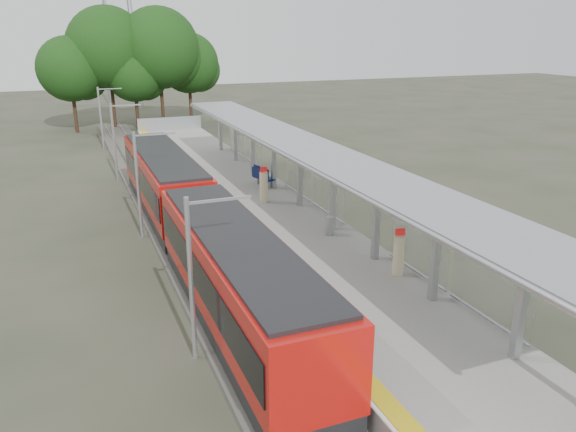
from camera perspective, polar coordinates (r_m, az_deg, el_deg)
The scene contains 13 objects.
trackbed at distance 30.78m, azimuth -11.52°, elevation -0.82°, with size 3.00×70.00×0.24m, color #59544C.
platform at distance 31.69m, azimuth -3.57°, elevation 0.81°, with size 6.00×50.00×1.00m, color gray.
tactile_strip at distance 30.87m, azimuth -8.08°, elevation 1.18°, with size 0.60×50.00×0.02m, color gold.
end_fence at distance 55.13m, azimuth -11.92°, elevation 9.19°, with size 6.00×0.10×1.20m, color #9EA0A5.
train at distance 25.56m, azimuth -9.71°, elevation -0.12°, with size 2.74×27.60×3.62m.
canopy at distance 27.84m, azimuth 1.94°, elevation 6.25°, with size 3.27×38.00×3.66m.
tree_cluster at distance 62.49m, azimuth -15.39°, elevation 15.42°, with size 19.02×10.27×12.48m.
catenary_masts at distance 28.80m, azimuth -14.85°, elevation 3.42°, with size 2.08×48.16×5.40m.
bench_mid at distance 34.07m, azimuth -2.67°, elevation 3.97°, with size 0.96×1.68×1.10m.
bench_far at distance 34.27m, azimuth -2.54°, elevation 4.13°, with size 0.85×1.78×1.17m.
info_pillar_near at distance 22.04m, azimuth 11.18°, elevation -3.89°, with size 0.43×0.43×1.91m.
info_pillar_far at distance 30.82m, azimuth -2.48°, elevation 2.97°, with size 0.45×0.45×2.00m.
litter_bin at distance 26.01m, azimuth 4.26°, elevation -1.01°, with size 0.42×0.42×0.87m, color #9EA0A5.
Camera 1 is at (-9.38, -8.72, 10.05)m, focal length 35.00 mm.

